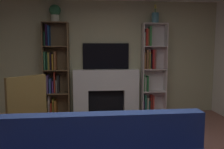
{
  "coord_description": "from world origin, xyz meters",
  "views": [
    {
      "loc": [
        -0.31,
        -2.59,
        1.53
      ],
      "look_at": [
        0.0,
        1.13,
        1.1
      ],
      "focal_mm": 37.69,
      "sensor_mm": 36.0,
      "label": 1
    }
  ],
  "objects_px": {
    "potted_plant": "(55,12)",
    "bookshelf_left": "(54,72)",
    "tv": "(106,56)",
    "armchair": "(21,114)",
    "fireplace": "(106,91)",
    "bookshelf_right": "(151,69)",
    "vase_with_flowers": "(155,17)"
  },
  "relations": [
    {
      "from": "potted_plant",
      "to": "bookshelf_left",
      "type": "bearing_deg",
      "value": 154.81
    },
    {
      "from": "potted_plant",
      "to": "vase_with_flowers",
      "type": "xyz_separation_m",
      "value": [
        2.21,
        0.0,
        -0.08
      ]
    },
    {
      "from": "tv",
      "to": "potted_plant",
      "type": "xyz_separation_m",
      "value": [
        -1.11,
        -0.12,
        0.95
      ]
    },
    {
      "from": "fireplace",
      "to": "tv",
      "type": "bearing_deg",
      "value": 90.0
    },
    {
      "from": "tv",
      "to": "bookshelf_right",
      "type": "distance_m",
      "value": 1.09
    },
    {
      "from": "potted_plant",
      "to": "armchair",
      "type": "xyz_separation_m",
      "value": [
        -0.3,
        -1.71,
        -1.75
      ]
    },
    {
      "from": "fireplace",
      "to": "bookshelf_left",
      "type": "distance_m",
      "value": 1.25
    },
    {
      "from": "fireplace",
      "to": "potted_plant",
      "type": "relative_size",
      "value": 4.24
    },
    {
      "from": "armchair",
      "to": "tv",
      "type": "bearing_deg",
      "value": 52.5
    },
    {
      "from": "vase_with_flowers",
      "to": "potted_plant",
      "type": "bearing_deg",
      "value": -179.98
    },
    {
      "from": "bookshelf_left",
      "to": "vase_with_flowers",
      "type": "bearing_deg",
      "value": -0.72
    },
    {
      "from": "vase_with_flowers",
      "to": "fireplace",
      "type": "bearing_deg",
      "value": 178.45
    },
    {
      "from": "tv",
      "to": "fireplace",
      "type": "bearing_deg",
      "value": -90.0
    },
    {
      "from": "fireplace",
      "to": "potted_plant",
      "type": "xyz_separation_m",
      "value": [
        -1.11,
        -0.03,
        1.74
      ]
    },
    {
      "from": "tv",
      "to": "vase_with_flowers",
      "type": "bearing_deg",
      "value": -6.15
    },
    {
      "from": "armchair",
      "to": "bookshelf_right",
      "type": "bearing_deg",
      "value": 35.72
    },
    {
      "from": "vase_with_flowers",
      "to": "tv",
      "type": "bearing_deg",
      "value": 173.85
    },
    {
      "from": "bookshelf_right",
      "to": "vase_with_flowers",
      "type": "relative_size",
      "value": 5.01
    },
    {
      "from": "bookshelf_right",
      "to": "potted_plant",
      "type": "height_order",
      "value": "potted_plant"
    },
    {
      "from": "bookshelf_left",
      "to": "armchair",
      "type": "distance_m",
      "value": 1.81
    },
    {
      "from": "bookshelf_right",
      "to": "vase_with_flowers",
      "type": "distance_m",
      "value": 1.18
    },
    {
      "from": "bookshelf_left",
      "to": "potted_plant",
      "type": "distance_m",
      "value": 1.31
    },
    {
      "from": "fireplace",
      "to": "bookshelf_left",
      "type": "xyz_separation_m",
      "value": [
        -1.17,
        -0.0,
        0.43
      ]
    },
    {
      "from": "bookshelf_right",
      "to": "vase_with_flowers",
      "type": "height_order",
      "value": "vase_with_flowers"
    },
    {
      "from": "bookshelf_left",
      "to": "potted_plant",
      "type": "xyz_separation_m",
      "value": [
        0.06,
        -0.03,
        1.31
      ]
    },
    {
      "from": "tv",
      "to": "bookshelf_right",
      "type": "height_order",
      "value": "bookshelf_right"
    },
    {
      "from": "fireplace",
      "to": "armchair",
      "type": "height_order",
      "value": "armchair"
    },
    {
      "from": "tv",
      "to": "bookshelf_right",
      "type": "relative_size",
      "value": 0.5
    },
    {
      "from": "fireplace",
      "to": "potted_plant",
      "type": "distance_m",
      "value": 2.06
    },
    {
      "from": "tv",
      "to": "armchair",
      "type": "relative_size",
      "value": 0.93
    },
    {
      "from": "armchair",
      "to": "potted_plant",
      "type": "bearing_deg",
      "value": 80.17
    },
    {
      "from": "bookshelf_left",
      "to": "vase_with_flowers",
      "type": "relative_size",
      "value": 5.01
    }
  ]
}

